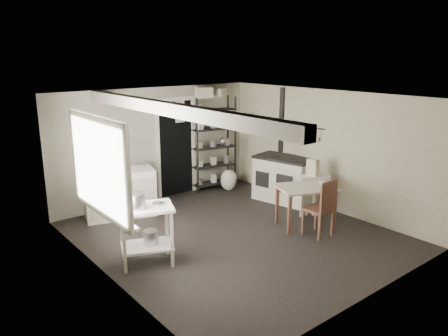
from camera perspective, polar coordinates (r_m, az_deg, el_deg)
floor at (r=7.40m, az=1.47°, el=-8.73°), size 5.00×5.00×0.00m
ceiling at (r=6.82m, az=1.60°, el=9.29°), size 5.00×5.00×0.00m
wall_back at (r=9.02m, az=-8.82°, el=3.08°), size 4.50×0.02×2.30m
wall_front at (r=5.45m, az=18.89°, el=-5.34°), size 4.50×0.02×2.30m
wall_left at (r=5.88m, az=-15.46°, el=-3.62°), size 0.02×5.00×2.30m
wall_right at (r=8.61m, az=13.03°, el=2.32°), size 0.02×5.00×2.30m
window at (r=5.97m, az=-16.20°, el=0.12°), size 0.12×1.76×1.28m
doorway at (r=9.25m, az=-6.28°, el=2.51°), size 0.96×0.10×2.08m
ceiling_beam at (r=6.12m, az=-7.06°, el=7.63°), size 0.18×5.00×0.18m
wallpaper_panel at (r=8.60m, az=12.99°, el=2.31°), size 0.01×5.00×2.30m
utensil_rail at (r=8.87m, az=9.89°, el=5.47°), size 0.06×1.20×0.44m
prep_table at (r=6.40m, az=-10.06°, el=-8.94°), size 0.91×0.80×0.87m
stockpot at (r=6.15m, az=-11.54°, el=-4.62°), size 0.31×0.31×0.31m
saucepan at (r=6.29m, az=-8.55°, el=-4.91°), size 0.18×0.18×0.10m
bucket at (r=6.42m, az=-9.53°, el=-8.99°), size 0.25×0.25×0.23m
base_cabinets at (r=8.29m, az=-13.46°, el=-3.13°), size 1.44×0.92×0.88m
mixing_bowl at (r=8.16m, az=-12.95°, el=0.22°), size 0.27×0.27×0.07m
counter_cup at (r=7.96m, az=-16.10°, el=-0.21°), size 0.15×0.15×0.11m
shelf_rack at (r=9.62m, az=-1.41°, el=2.76°), size 1.02×0.54×2.05m
shelf_jar at (r=9.37m, az=-3.05°, el=5.04°), size 0.10×0.10×0.19m
storage_box_a at (r=9.26m, az=-2.65°, el=8.92°), size 0.39×0.37×0.22m
storage_box_b at (r=9.53m, az=-0.67°, el=8.99°), size 0.34×0.33×0.17m
stove at (r=9.00m, az=7.80°, el=-1.56°), size 0.88×1.28×0.92m
stovepipe at (r=9.24m, az=7.54°, el=6.17°), size 0.14×0.14×1.39m
side_ledge at (r=8.27m, az=11.61°, el=-3.30°), size 0.57×0.44×0.78m
oats_box at (r=8.09m, az=11.53°, el=0.58°), size 0.14×0.22×0.30m
work_table at (r=7.74m, az=10.57°, el=-4.88°), size 1.15×1.00×0.73m
table_cup at (r=7.70m, az=12.70°, el=-1.74°), size 0.10×0.10×0.10m
chair at (r=7.40m, az=12.23°, el=-5.05°), size 0.41×0.43×0.98m
flour_sack at (r=9.66m, az=0.63°, el=-1.53°), size 0.45×0.41×0.46m
floor_crock at (r=8.41m, az=10.52°, el=-5.49°), size 0.15×0.15×0.14m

